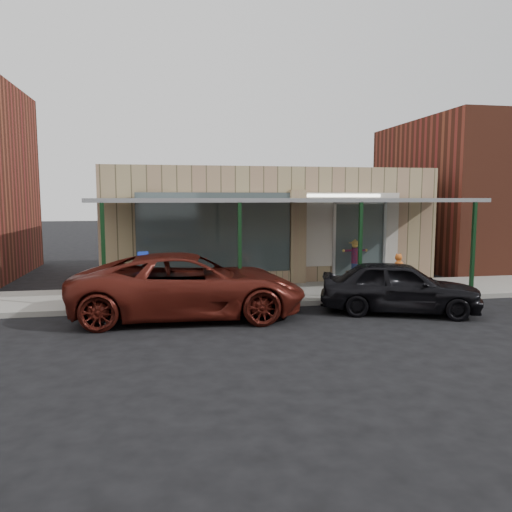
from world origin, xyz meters
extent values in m
plane|color=black|center=(0.00, 0.00, 0.00)|extent=(120.00, 120.00, 0.00)
cube|color=gray|center=(0.00, 3.60, 0.07)|extent=(40.00, 3.20, 0.15)
cube|color=#98865D|center=(0.00, 8.20, 2.10)|extent=(12.00, 6.00, 4.20)
cube|color=#414E4F|center=(-2.20, 5.05, 1.90)|extent=(5.20, 0.06, 2.80)
cube|color=#414E4F|center=(3.00, 5.18, 1.50)|extent=(1.80, 0.06, 2.80)
cube|color=#98865D|center=(0.70, 5.10, 1.70)|extent=(0.55, 0.30, 3.40)
cube|color=#98865D|center=(-2.20, 5.10, 0.35)|extent=(5.20, 0.30, 0.50)
cube|color=#B3AB9F|center=(0.00, 5.17, 2.00)|extent=(9.00, 0.02, 2.60)
cube|color=white|center=(0.00, 5.14, 3.20)|extent=(7.50, 0.03, 0.10)
cube|color=slate|center=(0.00, 3.60, 3.05)|extent=(12.00, 3.00, 0.12)
cube|color=#103217|center=(-5.50, 2.15, 1.55)|extent=(0.10, 0.10, 2.95)
cube|color=#103217|center=(-1.80, 2.15, 1.55)|extent=(0.10, 0.10, 2.95)
cube|color=#103217|center=(1.80, 2.15, 1.55)|extent=(0.10, 0.10, 2.95)
cube|color=#103217|center=(5.50, 2.15, 1.55)|extent=(0.10, 0.10, 2.95)
cylinder|color=#523D20|center=(2.67, 4.70, 0.35)|extent=(0.70, 0.70, 0.40)
cylinder|color=navy|center=(2.67, 4.70, 0.69)|extent=(0.26, 0.26, 0.30)
cylinder|color=maroon|center=(2.67, 4.70, 1.12)|extent=(0.28, 0.28, 0.54)
sphere|color=#B8A146|center=(2.67, 4.70, 1.49)|extent=(0.22, 0.22, 0.22)
cone|color=#B8A146|center=(2.67, 4.70, 1.62)|extent=(0.36, 0.36, 0.14)
cylinder|color=#523D20|center=(-1.37, 3.53, 0.36)|extent=(0.79, 0.79, 0.43)
ellipsoid|color=#DB5C0D|center=(-1.37, 3.53, 0.72)|extent=(0.34, 0.34, 0.28)
cylinder|color=#4C471E|center=(-1.37, 3.53, 0.88)|extent=(0.04, 0.04, 0.06)
cylinder|color=gray|center=(-4.48, 2.40, 0.74)|extent=(0.04, 0.04, 1.18)
cube|color=blue|center=(-4.48, 2.40, 1.49)|extent=(0.29, 0.14, 0.31)
imported|color=black|center=(2.37, 0.73, 0.72)|extent=(4.54, 3.06, 1.44)
ellipsoid|color=#C05221|center=(2.81, 1.67, 1.14)|extent=(0.29, 0.24, 0.37)
sphere|color=#C05221|center=(2.81, 1.70, 1.39)|extent=(0.21, 0.21, 0.21)
cylinder|color=#17672A|center=(2.81, 1.67, 1.28)|extent=(0.14, 0.14, 0.02)
imported|color=#561811|center=(-3.27, 1.31, 0.84)|extent=(6.17, 3.05, 1.68)
camera|label=1|loc=(-3.93, -11.67, 3.11)|focal=35.00mm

